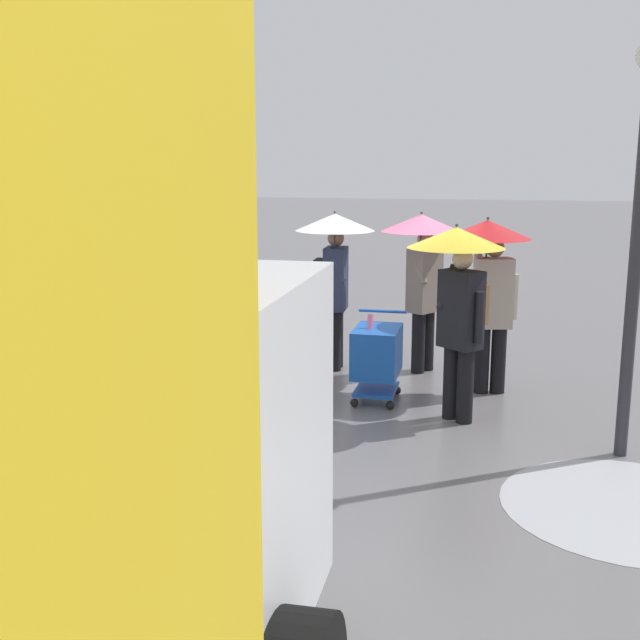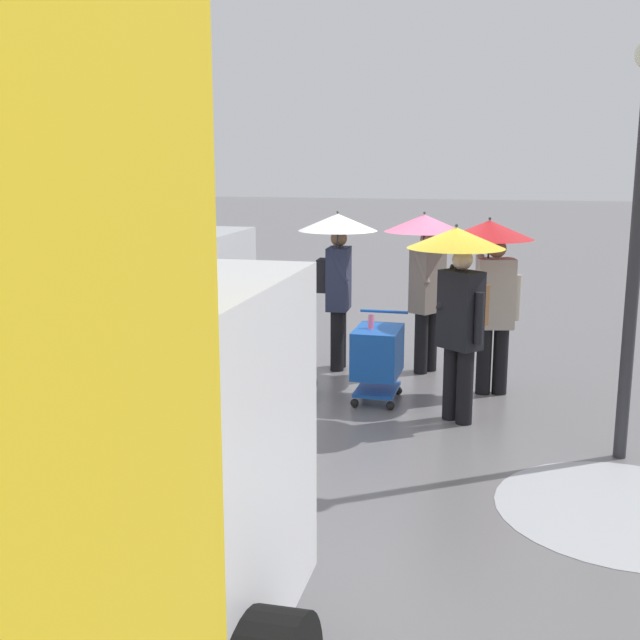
{
  "view_description": "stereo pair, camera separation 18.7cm",
  "coord_description": "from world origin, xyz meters",
  "px_view_note": "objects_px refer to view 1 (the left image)",
  "views": [
    {
      "loc": [
        -1.36,
        9.31,
        2.85
      ],
      "look_at": [
        0.41,
        0.77,
        1.05
      ],
      "focal_mm": 44.8,
      "sensor_mm": 36.0,
      "label": 1
    },
    {
      "loc": [
        -1.55,
        9.27,
        2.85
      ],
      "look_at": [
        0.41,
        0.77,
        1.05
      ],
      "focal_mm": 44.8,
      "sensor_mm": 36.0,
      "label": 2
    }
  ],
  "objects_px": {
    "shopping_cart_vendor": "(377,354)",
    "hand_dolly_boxes": "(284,350)",
    "pedestrian_pink_side": "(490,265)",
    "pedestrian_black_side": "(335,255)",
    "cargo_van_parked_right": "(108,291)",
    "pedestrian_white_side": "(423,255)",
    "street_lamp": "(640,209)",
    "pedestrian_far_side": "(459,278)"
  },
  "relations": [
    {
      "from": "shopping_cart_vendor",
      "to": "hand_dolly_boxes",
      "type": "distance_m",
      "value": 1.11
    },
    {
      "from": "pedestrian_pink_side",
      "to": "pedestrian_black_side",
      "type": "relative_size",
      "value": 1.0
    },
    {
      "from": "cargo_van_parked_right",
      "to": "pedestrian_pink_side",
      "type": "bearing_deg",
      "value": -173.95
    },
    {
      "from": "pedestrian_pink_side",
      "to": "pedestrian_white_side",
      "type": "height_order",
      "value": "same"
    },
    {
      "from": "hand_dolly_boxes",
      "to": "pedestrian_white_side",
      "type": "xyz_separation_m",
      "value": [
        -1.51,
        -1.47,
        1.0
      ]
    },
    {
      "from": "shopping_cart_vendor",
      "to": "street_lamp",
      "type": "xyz_separation_m",
      "value": [
        -2.56,
        1.26,
        1.8
      ]
    },
    {
      "from": "hand_dolly_boxes",
      "to": "pedestrian_pink_side",
      "type": "distance_m",
      "value": 2.65
    },
    {
      "from": "cargo_van_parked_right",
      "to": "pedestrian_pink_side",
      "type": "relative_size",
      "value": 2.5
    },
    {
      "from": "pedestrian_pink_side",
      "to": "pedestrian_black_side",
      "type": "bearing_deg",
      "value": -18.6
    },
    {
      "from": "pedestrian_far_side",
      "to": "pedestrian_black_side",
      "type": "bearing_deg",
      "value": -46.44
    },
    {
      "from": "pedestrian_far_side",
      "to": "pedestrian_white_side",
      "type": "bearing_deg",
      "value": -74.16
    },
    {
      "from": "pedestrian_pink_side",
      "to": "street_lamp",
      "type": "bearing_deg",
      "value": 124.94
    },
    {
      "from": "pedestrian_far_side",
      "to": "street_lamp",
      "type": "xyz_separation_m",
      "value": [
        -1.63,
        0.77,
        0.8
      ]
    },
    {
      "from": "pedestrian_black_side",
      "to": "street_lamp",
      "type": "height_order",
      "value": "street_lamp"
    },
    {
      "from": "street_lamp",
      "to": "pedestrian_pink_side",
      "type": "bearing_deg",
      "value": -55.06
    },
    {
      "from": "pedestrian_black_side",
      "to": "pedestrian_far_side",
      "type": "xyz_separation_m",
      "value": [
        -1.68,
        1.77,
        0.0
      ]
    },
    {
      "from": "cargo_van_parked_right",
      "to": "hand_dolly_boxes",
      "type": "bearing_deg",
      "value": 175.32
    },
    {
      "from": "cargo_van_parked_right",
      "to": "pedestrian_white_side",
      "type": "distance_m",
      "value": 4.05
    },
    {
      "from": "pedestrian_pink_side",
      "to": "pedestrian_white_side",
      "type": "xyz_separation_m",
      "value": [
        0.86,
        -0.79,
        0.01
      ]
    },
    {
      "from": "cargo_van_parked_right",
      "to": "pedestrian_pink_side",
      "type": "height_order",
      "value": "cargo_van_parked_right"
    },
    {
      "from": "pedestrian_black_side",
      "to": "street_lamp",
      "type": "relative_size",
      "value": 0.56
    },
    {
      "from": "pedestrian_pink_side",
      "to": "street_lamp",
      "type": "relative_size",
      "value": 0.56
    },
    {
      "from": "pedestrian_white_side",
      "to": "pedestrian_far_side",
      "type": "bearing_deg",
      "value": 105.84
    },
    {
      "from": "street_lamp",
      "to": "cargo_van_parked_right",
      "type": "bearing_deg",
      "value": -12.9
    },
    {
      "from": "pedestrian_black_side",
      "to": "hand_dolly_boxes",
      "type": "bearing_deg",
      "value": 75.27
    },
    {
      "from": "cargo_van_parked_right",
      "to": "pedestrian_far_side",
      "type": "xyz_separation_m",
      "value": [
        -4.36,
        0.6,
        0.39
      ]
    },
    {
      "from": "cargo_van_parked_right",
      "to": "pedestrian_black_side",
      "type": "distance_m",
      "value": 2.95
    },
    {
      "from": "cargo_van_parked_right",
      "to": "shopping_cart_vendor",
      "type": "relative_size",
      "value": 5.14
    },
    {
      "from": "cargo_van_parked_right",
      "to": "pedestrian_pink_side",
      "type": "xyz_separation_m",
      "value": [
        -4.68,
        -0.5,
        0.39
      ]
    },
    {
      "from": "hand_dolly_boxes",
      "to": "pedestrian_pink_side",
      "type": "height_order",
      "value": "pedestrian_pink_side"
    },
    {
      "from": "cargo_van_parked_right",
      "to": "pedestrian_far_side",
      "type": "height_order",
      "value": "cargo_van_parked_right"
    },
    {
      "from": "shopping_cart_vendor",
      "to": "hand_dolly_boxes",
      "type": "height_order",
      "value": "hand_dolly_boxes"
    },
    {
      "from": "hand_dolly_boxes",
      "to": "pedestrian_far_side",
      "type": "xyz_separation_m",
      "value": [
        -2.04,
        0.41,
        0.99
      ]
    },
    {
      "from": "pedestrian_pink_side",
      "to": "pedestrian_far_side",
      "type": "relative_size",
      "value": 1.0
    },
    {
      "from": "hand_dolly_boxes",
      "to": "pedestrian_far_side",
      "type": "bearing_deg",
      "value": 168.68
    },
    {
      "from": "pedestrian_black_side",
      "to": "pedestrian_far_side",
      "type": "height_order",
      "value": "same"
    },
    {
      "from": "hand_dolly_boxes",
      "to": "pedestrian_black_side",
      "type": "height_order",
      "value": "pedestrian_black_side"
    },
    {
      "from": "pedestrian_black_side",
      "to": "pedestrian_white_side",
      "type": "bearing_deg",
      "value": -174.57
    },
    {
      "from": "cargo_van_parked_right",
      "to": "shopping_cart_vendor",
      "type": "distance_m",
      "value": 3.48
    },
    {
      "from": "pedestrian_black_side",
      "to": "shopping_cart_vendor",
      "type": "bearing_deg",
      "value": 120.36
    },
    {
      "from": "shopping_cart_vendor",
      "to": "pedestrian_pink_side",
      "type": "height_order",
      "value": "pedestrian_pink_side"
    },
    {
      "from": "hand_dolly_boxes",
      "to": "pedestrian_black_side",
      "type": "distance_m",
      "value": 1.72
    }
  ]
}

